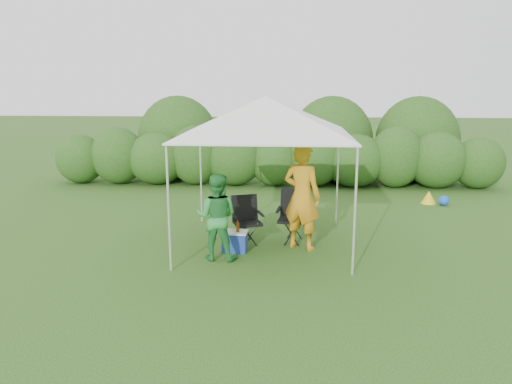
# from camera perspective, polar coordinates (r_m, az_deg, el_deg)

# --- Properties ---
(ground) EXTENTS (70.00, 70.00, 0.00)m
(ground) POSITION_cam_1_polar(r_m,az_deg,el_deg) (9.28, 0.88, -6.90)
(ground) COLOR #335C1D
(hedge) EXTENTS (13.39, 1.53, 1.80)m
(hedge) POSITION_cam_1_polar(r_m,az_deg,el_deg) (14.91, 2.10, 3.84)
(hedge) COLOR #2B541A
(hedge) RESTS_ON ground
(canopy) EXTENTS (3.10, 3.10, 2.83)m
(canopy) POSITION_cam_1_polar(r_m,az_deg,el_deg) (9.26, 1.10, 8.68)
(canopy) COLOR silver
(canopy) RESTS_ON ground
(chair_right) EXTENTS (0.69, 0.64, 1.02)m
(chair_right) POSITION_cam_1_polar(r_m,az_deg,el_deg) (9.80, 4.37, -2.32)
(chair_right) COLOR black
(chair_right) RESTS_ON ground
(chair_left) EXTENTS (0.68, 0.65, 0.92)m
(chair_left) POSITION_cam_1_polar(r_m,az_deg,el_deg) (9.70, -1.12, -2.79)
(chair_left) COLOR black
(chair_left) RESTS_ON ground
(man) EXTENTS (0.87, 0.77, 2.00)m
(man) POSITION_cam_1_polar(r_m,az_deg,el_deg) (9.26, 5.27, -0.53)
(man) COLOR orange
(man) RESTS_ON ground
(woman) EXTENTS (0.80, 0.65, 1.54)m
(woman) POSITION_cam_1_polar(r_m,az_deg,el_deg) (8.76, -4.53, -2.84)
(woman) COLOR #2C883B
(woman) RESTS_ON ground
(cooler) EXTENTS (0.48, 0.37, 0.39)m
(cooler) POSITION_cam_1_polar(r_m,az_deg,el_deg) (9.28, -2.43, -5.63)
(cooler) COLOR navy
(cooler) RESTS_ON ground
(bottle) EXTENTS (0.06, 0.06, 0.23)m
(bottle) POSITION_cam_1_polar(r_m,az_deg,el_deg) (9.15, -2.10, -3.90)
(bottle) COLOR #592D0C
(bottle) RESTS_ON cooler
(lawn_toy) EXTENTS (0.64, 0.54, 0.32)m
(lawn_toy) POSITION_cam_1_polar(r_m,az_deg,el_deg) (13.56, 19.53, -0.66)
(lawn_toy) COLOR yellow
(lawn_toy) RESTS_ON ground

